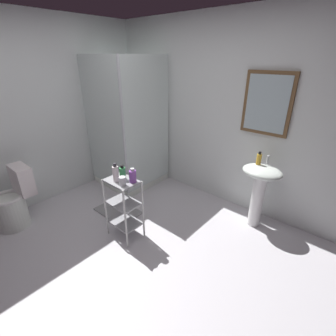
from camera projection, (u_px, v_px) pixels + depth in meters
ground_plane at (121, 261)px, 2.60m from camera, size 4.20×4.20×0.02m
wall_back at (221, 114)px, 3.32m from camera, size 4.20×0.14×2.50m
wall_left at (23, 117)px, 3.17m from camera, size 0.10×4.20×2.50m
shower_stall at (129, 158)px, 3.96m from camera, size 0.92×0.92×2.00m
pedestal_sink at (260, 184)px, 2.91m from camera, size 0.46×0.37×0.81m
sink_faucet at (268, 160)px, 2.87m from camera, size 0.03×0.03×0.10m
toilet at (14, 203)px, 3.02m from camera, size 0.37×0.49×0.76m
storage_cart at (124, 204)px, 2.78m from camera, size 0.38×0.28×0.74m
hand_soap_bottle at (259, 159)px, 2.85m from camera, size 0.06×0.06×0.16m
conditioner_bottle_purple at (133, 176)px, 2.59m from camera, size 0.08×0.08×0.16m
body_wash_bottle_green at (123, 173)px, 2.65m from camera, size 0.07×0.07×0.17m
lotion_bottle_white at (116, 173)px, 2.60m from camera, size 0.06×0.06×0.21m
rinse_cup at (122, 181)px, 2.54m from camera, size 0.07×0.07×0.10m
bath_mat at (118, 211)px, 3.39m from camera, size 0.60×0.40×0.02m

